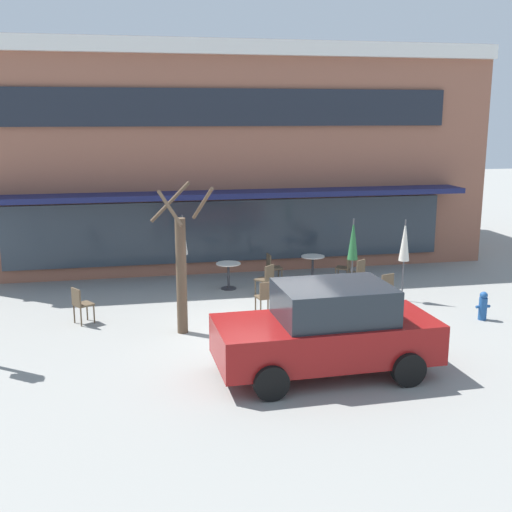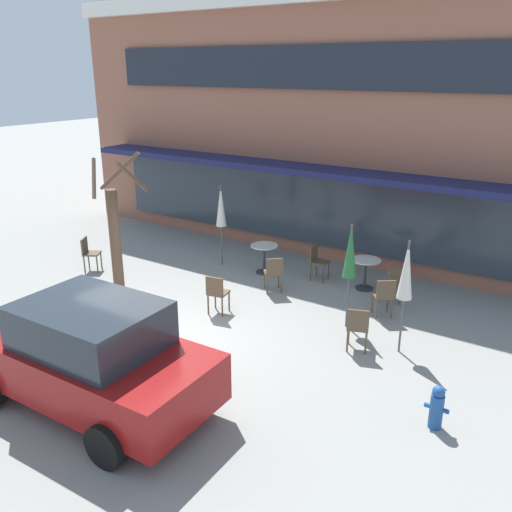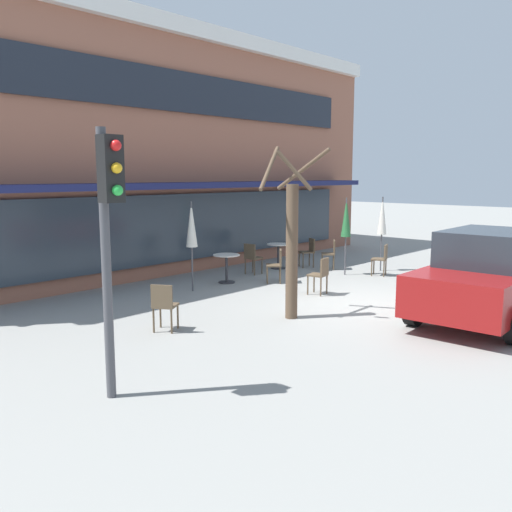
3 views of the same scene
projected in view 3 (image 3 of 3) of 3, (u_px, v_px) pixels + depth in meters
name	position (u px, v px, depth m)	size (l,w,h in m)	color
ground_plane	(371.00, 305.00, 11.90)	(80.00, 80.00, 0.00)	gray
building_facade	(111.00, 153.00, 18.02)	(17.07, 9.10, 7.07)	#935B47
cafe_table_near_wall	(278.00, 252.00, 16.46)	(0.70, 0.70, 0.76)	#333338
cafe_table_streetside	(227.00, 264.00, 14.26)	(0.70, 0.70, 0.76)	#333338
patio_umbrella_green_folded	(192.00, 225.00, 13.08)	(0.28, 0.28, 2.20)	#4C4C51
patio_umbrella_cream_folded	(382.00, 216.00, 15.90)	(0.28, 0.28, 2.20)	#4C4C51
patio_umbrella_corner_open	(346.00, 218.00, 15.25)	(0.28, 0.28, 2.20)	#4C4C51
cafe_chair_0	(252.00, 256.00, 15.49)	(0.42, 0.42, 0.89)	brown
cafe_chair_1	(309.00, 250.00, 16.73)	(0.55, 0.55, 0.89)	brown
cafe_chair_2	(277.00, 263.00, 14.26)	(0.57, 0.57, 0.89)	brown
cafe_chair_3	(164.00, 304.00, 9.79)	(0.55, 0.55, 0.89)	brown
cafe_chair_4	(320.00, 273.00, 12.85)	(0.47, 0.47, 0.89)	brown
cafe_chair_5	(331.00, 252.00, 16.31)	(0.56, 0.56, 0.89)	brown
cafe_chair_6	(382.00, 257.00, 15.29)	(0.51, 0.51, 0.89)	brown
parked_sedan	(489.00, 276.00, 10.58)	(4.25, 2.11, 1.76)	maroon
street_tree	(291.00, 242.00, 10.62)	(1.37, 1.21, 3.40)	brown
traffic_light_pole	(109.00, 219.00, 6.57)	(0.26, 0.44, 3.40)	#47474C
fire_hydrant	(461.00, 261.00, 15.71)	(0.36, 0.20, 0.71)	#1E4C8C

